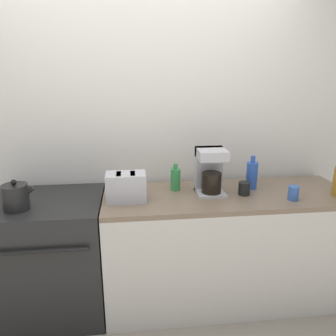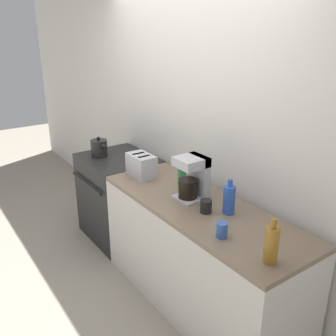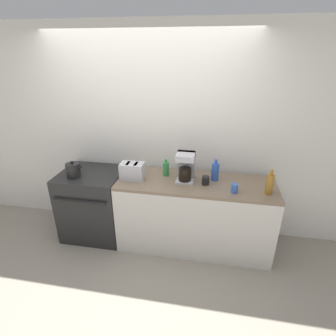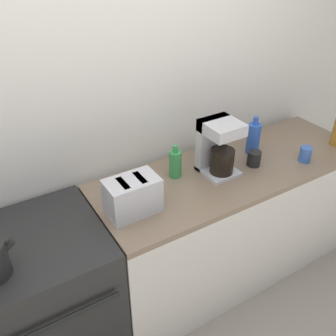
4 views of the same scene
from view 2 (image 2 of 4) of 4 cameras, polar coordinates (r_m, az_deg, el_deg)
name	(u,v)px [view 2 (image 2 of 4)]	position (r m, az deg, el deg)	size (l,w,h in m)	color
ground_plane	(124,275)	(3.57, -6.67, -15.93)	(12.00, 12.00, 0.00)	gray
wall_back	(189,125)	(3.36, 3.19, 6.52)	(8.00, 0.05, 2.60)	silver
stove	(120,196)	(3.97, -7.37, -4.28)	(0.77, 0.70, 0.89)	black
counter_block	(198,256)	(3.02, 4.62, -13.20)	(1.82, 0.64, 0.89)	silver
kettle	(99,148)	(3.86, -10.46, 3.02)	(0.21, 0.17, 0.20)	black
toaster	(141,165)	(3.28, -4.08, 0.39)	(0.27, 0.17, 0.20)	#BCBCC1
coffee_maker	(193,177)	(2.83, 3.85, -1.41)	(0.20, 0.22, 0.34)	#B7B7BC
bottle_amber	(271,244)	(2.19, 15.49, -11.16)	(0.08, 0.08, 0.27)	#9E6B23
bottle_green	(182,175)	(3.09, 2.15, -1.15)	(0.07, 0.07, 0.21)	#338C47
bottle_blue	(229,199)	(2.66, 9.30, -4.72)	(0.08, 0.08, 0.26)	#2D56B7
cup_blue	(222,230)	(2.40, 8.21, -9.31)	(0.07, 0.07, 0.10)	#3860B2
cup_black	(206,206)	(2.68, 5.79, -5.83)	(0.08, 0.08, 0.10)	black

